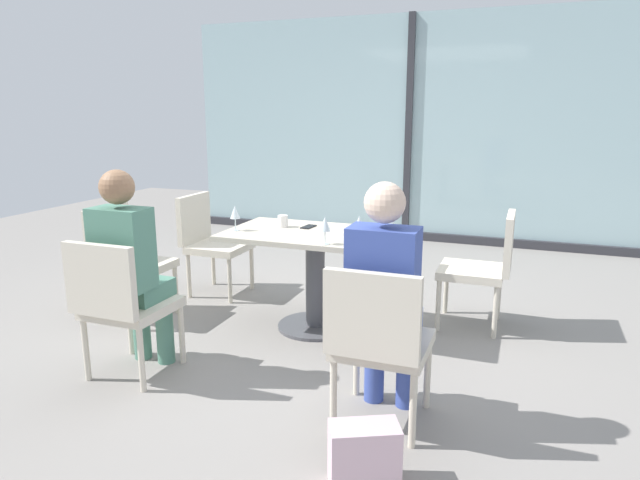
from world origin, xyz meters
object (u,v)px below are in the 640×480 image
Objects in this scene: dining_table_main at (315,259)px; person_front_right at (385,291)px; chair_front_right at (379,337)px; handbag_0 at (364,455)px; wine_glass_0 at (390,217)px; cell_phone_on_table at (308,227)px; chair_far_left at (210,238)px; person_front_left at (130,262)px; chair_front_left at (121,300)px; wine_glass_1 at (359,224)px; chair_far_right at (486,263)px; wine_glass_3 at (325,225)px; chair_side_end at (125,256)px; wine_glass_2 at (235,213)px; coffee_cup at (283,221)px.

person_front_right reaches higher than dining_table_main.
chair_front_right reaches higher than handbag_0.
cell_phone_on_table is at bearing 174.62° from wine_glass_0.
chair_far_left is 1.57m from person_front_left.
chair_front_left is 1.58m from person_front_right.
wine_glass_1 is (-0.39, 0.83, 0.16)m from person_front_right.
person_front_right and person_front_left have the same top height.
chair_far_right is at bearing 19.46° from cell_phone_on_table.
person_front_left reaches higher than chair_front_right.
chair_far_right is at bearing 41.12° from wine_glass_1.
chair_front_left is at bearing -136.42° from wine_glass_0.
chair_front_left is 4.70× the size of wine_glass_1.
wine_glass_3 reaches higher than chair_far_right.
chair_side_end is 4.70× the size of wine_glass_0.
person_front_right is 0.79m from handbag_0.
chair_far_left is 4.70× the size of wine_glass_2.
wine_glass_2 is at bearing 143.14° from chair_front_right.
wine_glass_2 is (0.60, -0.61, 0.37)m from chair_far_left.
wine_glass_2 is 1.00× the size of wine_glass_3.
wine_glass_0 is (1.31, 1.24, 0.37)m from chair_front_left.
dining_table_main is 6.94× the size of wine_glass_1.
dining_table_main is 4.28× the size of handbag_0.
wine_glass_2 is 0.62× the size of handbag_0.
dining_table_main is 1.40m from chair_front_left.
chair_side_end is at bearing -155.91° from cell_phone_on_table.
wine_glass_2 is at bearing 167.09° from wine_glass_3.
wine_glass_1 is at bearing 2.65° from chair_side_end.
chair_far_left is 0.69× the size of person_front_right.
wine_glass_2 is (-1.09, -0.23, 0.00)m from wine_glass_0.
wine_glass_0 is at bearing 11.07° from chair_side_end.
chair_front_right is 1.67m from coffee_cup.
handbag_0 is (1.62, -0.44, -0.36)m from chair_front_left.
chair_front_right is 1.00× the size of chair_far_left.
person_front_left is 1.24m from coffee_cup.
person_front_left is at bearing -142.27° from chair_far_right.
wine_glass_3 is (-0.97, -0.78, 0.37)m from chair_far_right.
dining_table_main is 1.48m from chair_side_end.
chair_front_left is (-0.78, -1.16, -0.04)m from dining_table_main.
person_front_left is at bearing 90.00° from chair_front_left.
chair_far_right is 4.70× the size of wine_glass_0.
chair_far_left is 2.33m from chair_far_right.
chair_far_right is 1.53m from coffee_cup.
wine_glass_0 is 1.00× the size of wine_glass_2.
wine_glass_0 is at bearing 43.58° from chair_front_left.
wine_glass_0 is 0.53m from wine_glass_3.
person_front_right is (2.23, -0.75, 0.20)m from chair_side_end.
chair_front_left and chair_far_right have the same top height.
wine_glass_1 is 1.00× the size of wine_glass_3.
wine_glass_0 is (1.97, 0.39, 0.37)m from chair_side_end.
coffee_cup is at bearing 156.28° from wine_glass_1.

